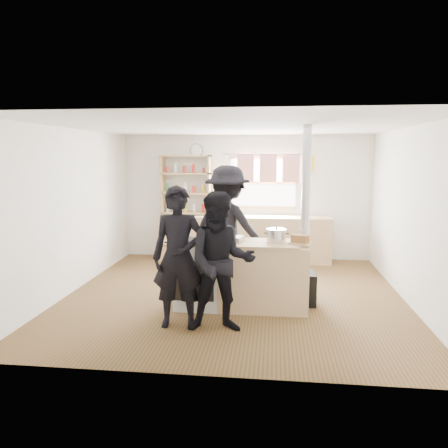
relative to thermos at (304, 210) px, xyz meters
The scene contains 14 objects.
ground 2.72m from the thermos, 117.82° to the right, with size 5.00×5.00×0.01m, color brown.
back_counter 1.31m from the thermos, behind, with size 3.40×0.55×0.90m, color tan.
shelving_unit 2.42m from the thermos, behind, with size 1.00×0.28×1.20m.
thermos is the anchor object (origin of this frame).
cooking_island 3.01m from the thermos, 110.34° to the right, with size 1.97×0.64×0.93m.
skillet_greens 3.39m from the thermos, 120.18° to the right, with size 0.43×0.43×0.05m.
roast_tray 3.01m from the thermos, 112.83° to the right, with size 0.37×0.34×0.07m.
stockpot_stove 2.98m from the thermos, 118.82° to the right, with size 0.22×0.22×0.18m.
stockpot_counter 2.78m from the thermos, 101.42° to the right, with size 0.27×0.27×0.20m.
bread_board 2.84m from the thermos, 94.88° to the right, with size 0.34×0.30×0.12m.
flue_heater 2.56m from the thermos, 93.62° to the right, with size 0.35×0.35×2.50m.
person_near_left 3.92m from the thermos, 116.20° to the right, with size 0.63×0.42×1.74m, color black.
person_near_right 3.80m from the thermos, 108.38° to the right, with size 0.82×0.64×1.68m, color black.
person_far 2.25m from the thermos, 125.77° to the right, with size 1.25×0.72×1.94m, color black.
Camera 1 is at (0.58, -6.35, 2.08)m, focal length 35.00 mm.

